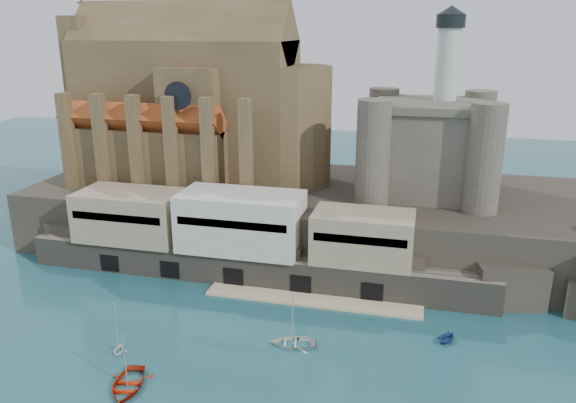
# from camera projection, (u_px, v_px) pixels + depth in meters

# --- Properties ---
(ground) EXTENTS (300.00, 300.00, 0.00)m
(ground) POSITION_uv_depth(u_px,v_px,m) (261.00, 373.00, 61.30)
(ground) COLOR #194A53
(ground) RESTS_ON ground
(promontory) EXTENTS (100.00, 36.00, 10.00)m
(promontory) POSITION_uv_depth(u_px,v_px,m) (325.00, 217.00, 96.31)
(promontory) COLOR black
(promontory) RESTS_ON ground
(quay) EXTENTS (70.00, 12.00, 13.05)m
(quay) POSITION_uv_depth(u_px,v_px,m) (239.00, 239.00, 83.21)
(quay) COLOR #625C4F
(quay) RESTS_ON ground
(church) EXTENTS (47.00, 25.93, 30.51)m
(church) POSITION_uv_depth(u_px,v_px,m) (197.00, 110.00, 99.02)
(church) COLOR brown
(church) RESTS_ON promontory
(castle_keep) EXTENTS (21.20, 21.20, 29.30)m
(castle_keep) POSITION_uv_depth(u_px,v_px,m) (429.00, 143.00, 90.11)
(castle_keep) COLOR #4B453A
(castle_keep) RESTS_ON promontory
(boat_0) EXTENTS (4.88, 2.34, 6.58)m
(boat_0) POSITION_uv_depth(u_px,v_px,m) (128.00, 387.00, 58.94)
(boat_0) COLOR #BA2308
(boat_0) RESTS_ON ground
(boat_4) EXTENTS (2.56, 1.97, 2.62)m
(boat_4) POSITION_uv_depth(u_px,v_px,m) (119.00, 352.00, 65.37)
(boat_4) COLOR white
(boat_4) RESTS_ON ground
(boat_6) EXTENTS (1.81, 4.08, 5.52)m
(boat_6) POSITION_uv_depth(u_px,v_px,m) (292.00, 344.00, 66.86)
(boat_6) COLOR silver
(boat_6) RESTS_ON ground
(boat_7) EXTENTS (3.16, 2.84, 3.13)m
(boat_7) POSITION_uv_depth(u_px,v_px,m) (446.00, 341.00, 67.58)
(boat_7) COLOR navy
(boat_7) RESTS_ON ground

